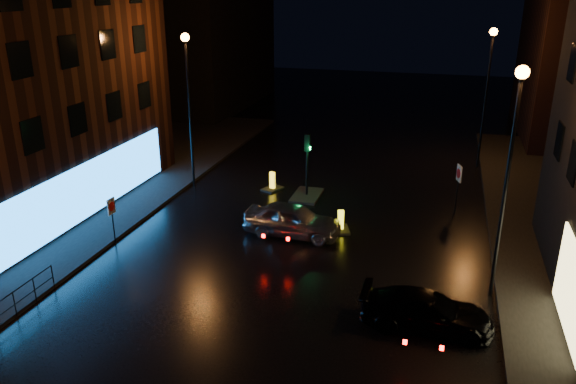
{
  "coord_description": "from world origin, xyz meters",
  "views": [
    {
      "loc": [
        5.55,
        -13.41,
        10.85
      ],
      "look_at": [
        -0.32,
        7.21,
        2.8
      ],
      "focal_mm": 35.0,
      "sensor_mm": 36.0,
      "label": 1
    }
  ],
  "objects_px": {
    "dark_sedan": "(426,311)",
    "bollard_far": "(272,186)",
    "silver_hatchback": "(293,220)",
    "bollard_near": "(340,226)",
    "road_sign_right": "(459,177)",
    "traffic_signal": "(307,188)",
    "road_sign_left": "(112,210)"
  },
  "relations": [
    {
      "from": "traffic_signal",
      "to": "road_sign_right",
      "type": "height_order",
      "value": "traffic_signal"
    },
    {
      "from": "silver_hatchback",
      "to": "bollard_near",
      "type": "distance_m",
      "value": 2.34
    },
    {
      "from": "silver_hatchback",
      "to": "road_sign_left",
      "type": "relative_size",
      "value": 2.06
    },
    {
      "from": "bollard_near",
      "to": "traffic_signal",
      "type": "bearing_deg",
      "value": 104.5
    },
    {
      "from": "silver_hatchback",
      "to": "bollard_near",
      "type": "height_order",
      "value": "silver_hatchback"
    },
    {
      "from": "traffic_signal",
      "to": "bollard_near",
      "type": "relative_size",
      "value": 2.58
    },
    {
      "from": "dark_sedan",
      "to": "bollard_near",
      "type": "height_order",
      "value": "dark_sedan"
    },
    {
      "from": "road_sign_right",
      "to": "bollard_near",
      "type": "bearing_deg",
      "value": 17.62
    },
    {
      "from": "silver_hatchback",
      "to": "road_sign_right",
      "type": "bearing_deg",
      "value": -54.1
    },
    {
      "from": "bollard_far",
      "to": "road_sign_left",
      "type": "height_order",
      "value": "road_sign_left"
    },
    {
      "from": "silver_hatchback",
      "to": "traffic_signal",
      "type": "bearing_deg",
      "value": 8.59
    },
    {
      "from": "traffic_signal",
      "to": "dark_sedan",
      "type": "distance_m",
      "value": 12.74
    },
    {
      "from": "traffic_signal",
      "to": "dark_sedan",
      "type": "xyz_separation_m",
      "value": [
        6.79,
        -10.78,
        0.13
      ]
    },
    {
      "from": "traffic_signal",
      "to": "road_sign_right",
      "type": "bearing_deg",
      "value": -1.06
    },
    {
      "from": "silver_hatchback",
      "to": "bollard_far",
      "type": "xyz_separation_m",
      "value": [
        -2.67,
        5.44,
        -0.53
      ]
    },
    {
      "from": "silver_hatchback",
      "to": "dark_sedan",
      "type": "relative_size",
      "value": 1.02
    },
    {
      "from": "traffic_signal",
      "to": "silver_hatchback",
      "type": "xyz_separation_m",
      "value": [
        0.57,
        -4.94,
        0.25
      ]
    },
    {
      "from": "silver_hatchback",
      "to": "bollard_far",
      "type": "distance_m",
      "value": 6.08
    },
    {
      "from": "silver_hatchback",
      "to": "bollard_far",
      "type": "relative_size",
      "value": 3.19
    },
    {
      "from": "road_sign_left",
      "to": "dark_sedan",
      "type": "bearing_deg",
      "value": -9.56
    },
    {
      "from": "traffic_signal",
      "to": "bollard_near",
      "type": "height_order",
      "value": "traffic_signal"
    },
    {
      "from": "traffic_signal",
      "to": "silver_hatchback",
      "type": "relative_size",
      "value": 0.78
    },
    {
      "from": "dark_sedan",
      "to": "silver_hatchback",
      "type": "bearing_deg",
      "value": 46.59
    },
    {
      "from": "dark_sedan",
      "to": "bollard_near",
      "type": "distance_m",
      "value": 8.12
    },
    {
      "from": "traffic_signal",
      "to": "bollard_far",
      "type": "distance_m",
      "value": 2.17
    },
    {
      "from": "traffic_signal",
      "to": "road_sign_right",
      "type": "relative_size",
      "value": 1.39
    },
    {
      "from": "road_sign_left",
      "to": "bollard_near",
      "type": "bearing_deg",
      "value": 26.16
    },
    {
      "from": "dark_sedan",
      "to": "road_sign_right",
      "type": "height_order",
      "value": "road_sign_right"
    },
    {
      "from": "silver_hatchback",
      "to": "dark_sedan",
      "type": "xyz_separation_m",
      "value": [
        6.21,
        -5.84,
        -0.12
      ]
    },
    {
      "from": "dark_sedan",
      "to": "bollard_far",
      "type": "bearing_deg",
      "value": 38.05
    },
    {
      "from": "traffic_signal",
      "to": "road_sign_left",
      "type": "bearing_deg",
      "value": -130.01
    },
    {
      "from": "dark_sedan",
      "to": "bollard_far",
      "type": "height_order",
      "value": "dark_sedan"
    }
  ]
}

